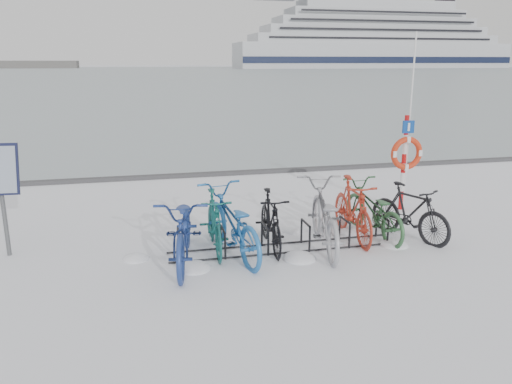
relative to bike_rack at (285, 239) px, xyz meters
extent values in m
plane|color=white|center=(0.00, 0.00, -0.18)|extent=(900.00, 900.00, 0.00)
cube|color=#97A5AB|center=(0.00, 155.00, -0.17)|extent=(400.00, 298.00, 0.02)
cube|color=#3F3F42|center=(0.00, 5.90, -0.13)|extent=(400.00, 0.25, 0.10)
cylinder|color=black|center=(-1.80, -0.22, 0.04)|extent=(0.04, 0.04, 0.44)
cylinder|color=black|center=(-1.80, 0.22, 0.04)|extent=(0.04, 0.04, 0.44)
cylinder|color=black|center=(-1.80, 0.00, 0.26)|extent=(0.04, 0.44, 0.04)
cylinder|color=black|center=(-1.08, -0.22, 0.04)|extent=(0.04, 0.04, 0.44)
cylinder|color=black|center=(-1.08, 0.22, 0.04)|extent=(0.04, 0.04, 0.44)
cylinder|color=black|center=(-1.08, 0.00, 0.26)|extent=(0.04, 0.44, 0.04)
cylinder|color=black|center=(-0.36, -0.22, 0.04)|extent=(0.04, 0.04, 0.44)
cylinder|color=black|center=(-0.36, 0.22, 0.04)|extent=(0.04, 0.04, 0.44)
cylinder|color=black|center=(-0.36, 0.00, 0.26)|extent=(0.04, 0.44, 0.04)
cylinder|color=black|center=(0.36, -0.22, 0.04)|extent=(0.04, 0.04, 0.44)
cylinder|color=black|center=(0.36, 0.22, 0.04)|extent=(0.04, 0.04, 0.44)
cylinder|color=black|center=(0.36, 0.00, 0.26)|extent=(0.04, 0.44, 0.04)
cylinder|color=black|center=(1.08, -0.22, 0.04)|extent=(0.04, 0.04, 0.44)
cylinder|color=black|center=(1.08, 0.22, 0.04)|extent=(0.04, 0.04, 0.44)
cylinder|color=black|center=(1.08, 0.00, 0.26)|extent=(0.04, 0.44, 0.04)
cylinder|color=black|center=(1.80, -0.22, 0.04)|extent=(0.04, 0.04, 0.44)
cylinder|color=black|center=(1.80, 0.22, 0.04)|extent=(0.04, 0.04, 0.44)
cylinder|color=black|center=(1.80, 0.00, 0.26)|extent=(0.04, 0.44, 0.04)
cylinder|color=black|center=(0.00, -0.22, -0.16)|extent=(4.00, 0.03, 0.03)
cylinder|color=black|center=(0.00, 0.22, -0.16)|extent=(4.00, 0.03, 0.03)
cylinder|color=#595B5E|center=(-4.55, 0.77, 0.73)|extent=(0.07, 0.07, 1.82)
cylinder|color=#B70E0F|center=(3.12, 1.72, 0.02)|extent=(0.09, 0.09, 0.41)
cylinder|color=silver|center=(3.12, 1.72, 0.43)|extent=(0.09, 0.09, 0.41)
cylinder|color=#B70E0F|center=(3.12, 1.72, 0.84)|extent=(0.09, 0.09, 0.41)
cylinder|color=silver|center=(3.12, 1.72, 1.24)|extent=(0.09, 0.09, 0.41)
cylinder|color=#B70E0F|center=(3.12, 1.72, 1.65)|extent=(0.09, 0.09, 0.41)
torus|color=red|center=(3.12, 1.63, 1.07)|extent=(0.71, 0.12, 0.71)
cube|color=navy|center=(3.12, 1.64, 1.62)|extent=(0.26, 0.03, 0.26)
cylinder|color=silver|center=(3.21, 1.77, 1.67)|extent=(0.03, 0.03, 3.70)
cube|color=silver|center=(109.08, 220.97, 5.52)|extent=(132.97, 24.70, 11.40)
cube|color=#101832|center=(109.08, 208.57, 3.62)|extent=(132.97, 0.30, 2.85)
cube|color=#101832|center=(109.08, 233.36, 3.62)|extent=(132.97, 0.30, 2.85)
cube|color=silver|center=(109.08, 220.97, 13.12)|extent=(118.73, 22.80, 3.80)
cube|color=silver|center=(109.08, 220.97, 20.72)|extent=(95.93, 19.95, 3.80)
cube|color=silver|center=(109.08, 220.97, 28.31)|extent=(73.14, 17.10, 3.80)
cube|color=black|center=(109.08, 209.38, 16.92)|extent=(104.48, 0.20, 11.40)
imported|color=navy|center=(-1.72, -0.17, 0.41)|extent=(1.11, 2.34, 1.18)
imported|color=#155954|center=(-1.18, 0.24, 0.34)|extent=(0.54, 1.74, 1.04)
imported|color=#2366AE|center=(-0.93, -0.02, 0.40)|extent=(1.19, 2.31, 1.16)
imported|color=black|center=(-0.22, 0.16, 0.33)|extent=(0.58, 1.71, 1.01)
imported|color=#999AA0|center=(0.66, -0.07, 0.41)|extent=(1.18, 2.36, 1.19)
imported|color=#AC2F1E|center=(1.35, 0.29, 0.39)|extent=(0.65, 1.92, 1.13)
imported|color=#2D5B34|center=(1.76, 0.33, 0.33)|extent=(0.87, 2.01, 1.03)
imported|color=black|center=(2.34, 0.03, 0.34)|extent=(1.12, 1.77, 1.03)
ellipsoid|color=white|center=(1.48, 0.48, -0.18)|extent=(0.53, 0.53, 0.19)
ellipsoid|color=white|center=(-2.50, 0.11, -0.18)|extent=(0.43, 0.43, 0.15)
ellipsoid|color=white|center=(-0.97, 0.79, -0.18)|extent=(0.45, 0.45, 0.16)
ellipsoid|color=white|center=(0.37, 0.85, -0.18)|extent=(0.37, 0.37, 0.13)
ellipsoid|color=white|center=(0.10, -0.48, -0.18)|extent=(0.56, 0.56, 0.19)
ellipsoid|color=white|center=(1.90, -0.26, -0.18)|extent=(0.50, 0.50, 0.18)
ellipsoid|color=white|center=(-1.62, -0.49, -0.18)|extent=(0.54, 0.54, 0.19)
ellipsoid|color=white|center=(2.93, 0.44, -0.18)|extent=(0.40, 0.40, 0.14)
camera|label=1|loc=(-2.33, -7.71, 2.94)|focal=35.00mm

